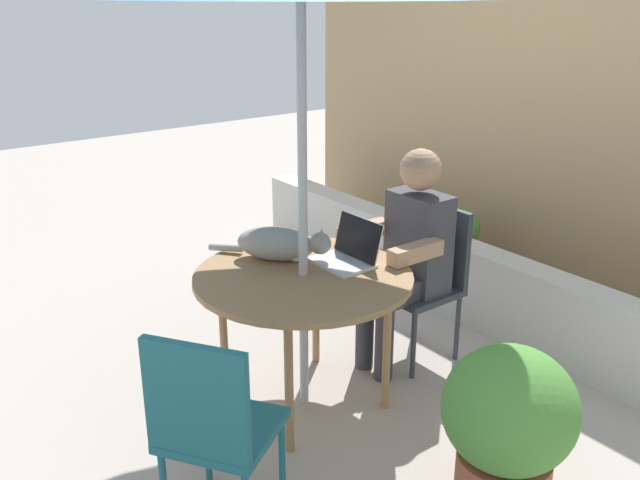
# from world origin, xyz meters

# --- Properties ---
(ground_plane) EXTENTS (14.00, 14.00, 0.00)m
(ground_plane) POSITION_xyz_m (0.00, 0.00, 0.00)
(ground_plane) COLOR #ADA399
(fence_back) EXTENTS (4.99, 0.08, 1.93)m
(fence_back) POSITION_xyz_m (0.00, 2.08, 0.96)
(fence_back) COLOR tan
(fence_back) RESTS_ON ground
(planter_wall_low) EXTENTS (4.49, 0.20, 0.49)m
(planter_wall_low) POSITION_xyz_m (0.00, 1.39, 0.25)
(planter_wall_low) COLOR beige
(planter_wall_low) RESTS_ON ground
(patio_table) EXTENTS (1.06, 1.06, 0.71)m
(patio_table) POSITION_xyz_m (0.00, 0.00, 0.65)
(patio_table) COLOR #9E754C
(patio_table) RESTS_ON ground
(chair_occupied) EXTENTS (0.40, 0.40, 0.87)m
(chair_occupied) POSITION_xyz_m (0.00, 0.85, 0.51)
(chair_occupied) COLOR #33383F
(chair_occupied) RESTS_ON ground
(chair_empty) EXTENTS (0.55, 0.55, 0.87)m
(chair_empty) POSITION_xyz_m (0.54, -0.80, 0.51)
(chair_empty) COLOR #1E606B
(chair_empty) RESTS_ON ground
(person_seated) EXTENTS (0.48, 0.48, 1.21)m
(person_seated) POSITION_xyz_m (0.00, 0.70, 0.68)
(person_seated) COLOR #3F3F47
(person_seated) RESTS_ON ground
(laptop) EXTENTS (0.30, 0.26, 0.21)m
(laptop) POSITION_xyz_m (0.01, 0.28, 0.77)
(laptop) COLOR silver
(laptop) RESTS_ON patio_table
(cat) EXTENTS (0.55, 0.43, 0.17)m
(cat) POSITION_xyz_m (-0.22, 0.02, 0.79)
(cat) COLOR gray
(cat) RESTS_ON patio_table
(potted_plant_near_fence) EXTENTS (0.53, 0.53, 0.73)m
(potted_plant_near_fence) POSITION_xyz_m (1.12, 0.17, 0.40)
(potted_plant_near_fence) COLOR #9E5138
(potted_plant_near_fence) RESTS_ON ground
(potted_plant_by_chair) EXTENTS (0.28, 0.28, 0.57)m
(potted_plant_by_chair) POSITION_xyz_m (-0.53, 1.70, 0.30)
(potted_plant_by_chair) COLOR #9E5138
(potted_plant_by_chair) RESTS_ON ground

